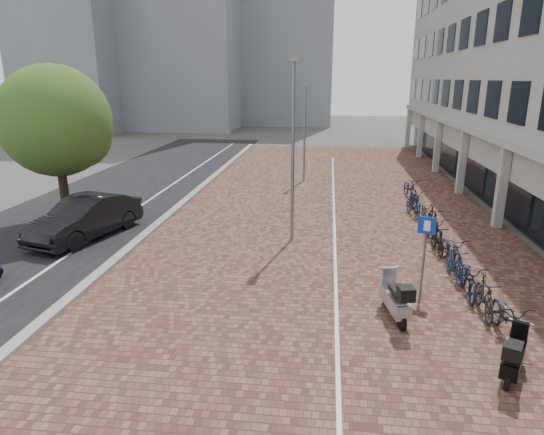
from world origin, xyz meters
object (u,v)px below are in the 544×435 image
(scooter_mid, at_px, (514,354))
(car_dark, at_px, (86,218))
(parking_sign, at_px, (425,244))
(scooter_front, at_px, (395,297))

(scooter_mid, bearing_deg, car_dark, 177.39)
(car_dark, relative_size, parking_sign, 2.10)
(car_dark, height_order, scooter_mid, car_dark)
(car_dark, relative_size, scooter_mid, 3.18)
(car_dark, xyz_separation_m, parking_sign, (11.85, -3.64, 0.73))
(car_dark, bearing_deg, scooter_front, -9.68)
(car_dark, relative_size, scooter_front, 2.79)
(scooter_front, xyz_separation_m, scooter_mid, (2.09, -2.25, -0.07))
(scooter_mid, relative_size, parking_sign, 0.66)
(car_dark, distance_m, scooter_mid, 14.96)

